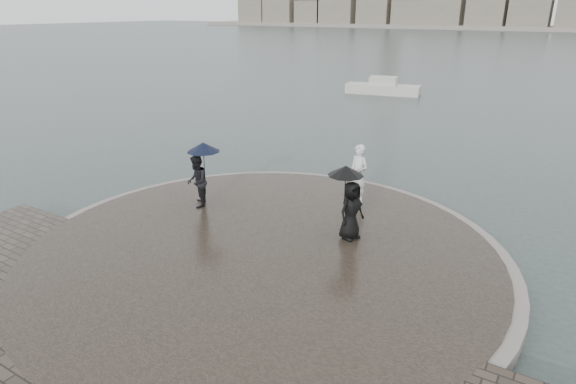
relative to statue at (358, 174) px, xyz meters
The scene contains 7 objects.
ground 7.73m from the statue, 96.31° to the right, with size 400.00×400.00×0.00m, color #2B3835.
kerb_ring 4.31m from the statue, 101.61° to the right, with size 12.50×12.50×0.32m, color gray.
quay_tip 4.31m from the statue, 101.61° to the right, with size 11.90×11.90×0.36m, color #2D261E.
statue is the anchor object (origin of this frame).
visitor_left 4.88m from the statue, 145.02° to the right, with size 1.23×1.09×2.04m.
visitor_right 2.51m from the statue, 71.34° to the right, with size 1.09×1.02×1.95m.
far_skyline 153.36m from the statue, 92.67° to the left, with size 260.00×20.00×37.00m.
Camera 1 is at (6.36, -5.52, 6.08)m, focal length 30.00 mm.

